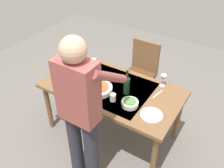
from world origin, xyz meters
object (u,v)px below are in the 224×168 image
(chair_near, at_px, (142,69))
(water_cup_near_right, at_px, (113,97))
(dining_table, at_px, (112,92))
(water_cup_near_left, at_px, (60,76))
(water_cup_far_left, at_px, (93,62))
(side_bowl_salad, at_px, (130,103))
(wine_glass_left, at_px, (163,78))
(dinner_plate_near, at_px, (81,73))
(dinner_plate_far, at_px, (151,115))
(serving_bowl_pasta, at_px, (99,89))
(person_server, at_px, (81,110))
(wine_bottle, at_px, (127,85))

(chair_near, xyz_separation_m, water_cup_near_right, (-0.14, 1.00, 0.24))
(dining_table, relative_size, water_cup_near_left, 15.42)
(water_cup_far_left, xyz_separation_m, side_bowl_salad, (-0.78, 0.43, -0.02))
(wine_glass_left, xyz_separation_m, dinner_plate_near, (0.96, 0.30, -0.10))
(chair_near, xyz_separation_m, dinner_plate_far, (-0.59, 0.99, 0.20))
(serving_bowl_pasta, distance_m, dinner_plate_near, 0.43)
(person_server, bearing_deg, wine_glass_left, -110.11)
(dining_table, bearing_deg, serving_bowl_pasta, 55.86)
(person_server, distance_m, wine_glass_left, 1.10)
(wine_bottle, relative_size, water_cup_near_left, 2.85)
(water_cup_far_left, relative_size, dinner_plate_far, 0.42)
(water_cup_near_right, bearing_deg, serving_bowl_pasta, -15.39)
(side_bowl_salad, xyz_separation_m, dinner_plate_near, (0.80, -0.21, -0.03))
(water_cup_near_left, xyz_separation_m, serving_bowl_pasta, (-0.52, -0.07, -0.02))
(dining_table, bearing_deg, wine_glass_left, -144.51)
(water_cup_near_left, bearing_deg, water_cup_near_right, -179.42)
(dining_table, xyz_separation_m, chair_near, (0.01, -0.81, -0.12))
(wine_glass_left, height_order, serving_bowl_pasta, wine_glass_left)
(serving_bowl_pasta, bearing_deg, side_bowl_salad, 175.34)
(water_cup_near_right, relative_size, dinner_plate_far, 0.37)
(chair_near, height_order, dinner_plate_near, chair_near)
(water_cup_near_right, xyz_separation_m, dinner_plate_far, (-0.45, -0.01, -0.04))
(serving_bowl_pasta, bearing_deg, water_cup_far_left, -47.49)
(wine_bottle, relative_size, wine_glass_left, 1.96)
(dining_table, relative_size, chair_near, 1.76)
(water_cup_far_left, height_order, serving_bowl_pasta, water_cup_far_left)
(water_cup_far_left, relative_size, dinner_plate_near, 0.42)
(person_server, height_order, wine_glass_left, person_server)
(water_cup_near_left, xyz_separation_m, water_cup_near_right, (-0.74, -0.01, -0.01))
(dinner_plate_near, relative_size, dinner_plate_far, 1.00)
(dining_table, distance_m, person_server, 0.76)
(dining_table, height_order, chair_near, chair_near)
(dining_table, distance_m, wine_bottle, 0.26)
(dining_table, distance_m, dinner_plate_far, 0.61)
(chair_near, distance_m, wine_bottle, 0.89)
(dining_table, xyz_separation_m, water_cup_far_left, (0.45, -0.27, 0.12))
(water_cup_near_left, distance_m, side_bowl_salad, 0.93)
(person_server, distance_m, wine_bottle, 0.70)
(chair_near, distance_m, water_cup_near_left, 1.20)
(dining_table, bearing_deg, side_bowl_salad, 153.12)
(water_cup_near_left, xyz_separation_m, water_cup_far_left, (-0.15, -0.47, -0.00))
(wine_glass_left, bearing_deg, water_cup_near_left, 26.43)
(wine_bottle, xyz_separation_m, dinner_plate_near, (0.67, -0.05, -0.10))
(person_server, relative_size, serving_bowl_pasta, 5.63)
(water_cup_near_left, distance_m, dinner_plate_far, 1.19)
(water_cup_near_right, bearing_deg, dinner_plate_near, -21.07)
(wine_bottle, bearing_deg, side_bowl_salad, 129.46)
(person_server, bearing_deg, dining_table, -81.67)
(water_cup_far_left, xyz_separation_m, dinner_plate_near, (0.03, 0.22, -0.04))
(dinner_plate_far, bearing_deg, dinner_plate_near, -11.96)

